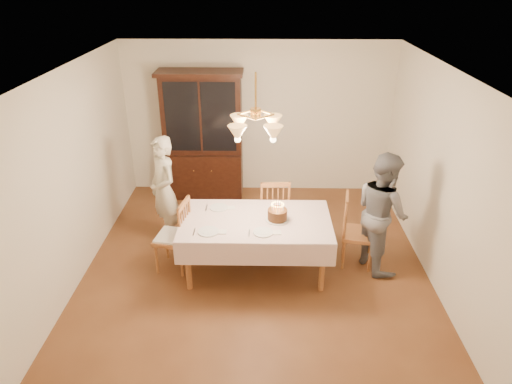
{
  "coord_description": "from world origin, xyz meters",
  "views": [
    {
      "loc": [
        0.1,
        -5.0,
        3.63
      ],
      "look_at": [
        0.0,
        0.2,
        1.05
      ],
      "focal_mm": 32.0,
      "sensor_mm": 36.0,
      "label": 1
    }
  ],
  "objects_px": {
    "dining_table": "(256,225)",
    "elderly_woman": "(164,190)",
    "chair_far_side": "(274,212)",
    "china_hutch": "(203,138)",
    "birthday_cake": "(277,215)"
  },
  "relations": [
    {
      "from": "chair_far_side",
      "to": "elderly_woman",
      "type": "height_order",
      "value": "elderly_woman"
    },
    {
      "from": "dining_table",
      "to": "china_hutch",
      "type": "distance_m",
      "value": 2.47
    },
    {
      "from": "elderly_woman",
      "to": "china_hutch",
      "type": "bearing_deg",
      "value": 129.72
    },
    {
      "from": "chair_far_side",
      "to": "elderly_woman",
      "type": "bearing_deg",
      "value": -179.91
    },
    {
      "from": "dining_table",
      "to": "elderly_woman",
      "type": "distance_m",
      "value": 1.53
    },
    {
      "from": "dining_table",
      "to": "china_hutch",
      "type": "relative_size",
      "value": 0.88
    },
    {
      "from": "elderly_woman",
      "to": "chair_far_side",
      "type": "bearing_deg",
      "value": 54.32
    },
    {
      "from": "chair_far_side",
      "to": "elderly_woman",
      "type": "relative_size",
      "value": 0.64
    },
    {
      "from": "birthday_cake",
      "to": "chair_far_side",
      "type": "bearing_deg",
      "value": 91.93
    },
    {
      "from": "dining_table",
      "to": "chair_far_side",
      "type": "bearing_deg",
      "value": 72.24
    },
    {
      "from": "chair_far_side",
      "to": "china_hutch",
      "type": "bearing_deg",
      "value": 128.37
    },
    {
      "from": "china_hutch",
      "to": "chair_far_side",
      "type": "relative_size",
      "value": 2.16
    },
    {
      "from": "birthday_cake",
      "to": "dining_table",
      "type": "bearing_deg",
      "value": 179.78
    },
    {
      "from": "dining_table",
      "to": "chair_far_side",
      "type": "height_order",
      "value": "chair_far_side"
    },
    {
      "from": "china_hutch",
      "to": "elderly_woman",
      "type": "bearing_deg",
      "value": -104.51
    }
  ]
}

